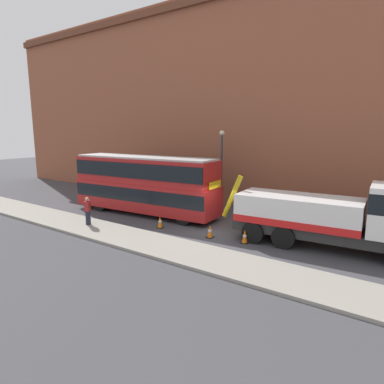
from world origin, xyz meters
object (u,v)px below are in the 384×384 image
Objects in this scene: traffic_cone_near_bus at (160,222)px; traffic_cone_midway at (210,232)px; recovery_tow_truck at (335,215)px; pedestrian_onlooker at (88,211)px; street_lamp at (221,163)px; double_decker_bus at (145,183)px; traffic_cone_near_truck at (245,237)px.

traffic_cone_near_bus is 3.48m from traffic_cone_midway.
recovery_tow_truck is 14.20× the size of traffic_cone_midway.
street_lamp reaches higher than pedestrian_onlooker.
traffic_cone_midway is (3.47, 0.17, 0.00)m from traffic_cone_near_bus.
double_decker_bus is at bearing 50.54° from pedestrian_onlooker.
double_decker_bus reaches higher than traffic_cone_near_bus.
traffic_cone_near_truck is (8.58, -1.62, -1.89)m from double_decker_bus.
street_lamp is (-8.75, 3.95, 1.71)m from recovery_tow_truck.
street_lamp is (0.72, 6.05, 3.13)m from traffic_cone_near_bus.
traffic_cone_near_bus is at bearing -175.30° from traffic_cone_near_truck.
traffic_cone_near_bus is at bearing -96.75° from street_lamp.
double_decker_bus is 15.51× the size of traffic_cone_near_truck.
double_decker_bus is at bearing 146.65° from traffic_cone_near_bus.
street_lamp is at bearing 41.62° from double_decker_bus.
double_decker_bus is at bearing 163.96° from traffic_cone_midway.
traffic_cone_midway is at bearing 2.73° from traffic_cone_near_bus.
traffic_cone_near_truck is (1.97, 0.28, 0.00)m from traffic_cone_midway.
traffic_cone_near_bus and traffic_cone_near_truck have the same top height.
pedestrian_onlooker is 9.85m from street_lamp.
street_lamp reaches higher than traffic_cone_near_truck.
street_lamp reaches higher than double_decker_bus.
pedestrian_onlooker reaches higher than traffic_cone_near_bus.
double_decker_bus reaches higher than traffic_cone_near_truck.
traffic_cone_midway is at bearing -12.40° from pedestrian_onlooker.
pedestrian_onlooker is at bearing -117.88° from street_lamp.
traffic_cone_midway is 7.22m from street_lamp.
traffic_cone_near_truck is at bearing -14.71° from pedestrian_onlooker.
traffic_cone_near_bus is 1.00× the size of traffic_cone_midway.
traffic_cone_near_bus is at bearing -37.68° from double_decker_bus.
traffic_cone_near_bus is at bearing 0.60° from pedestrian_onlooker.
double_decker_bus reaches higher than recovery_tow_truck.
recovery_tow_truck is at bearing -13.07° from pedestrian_onlooker.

